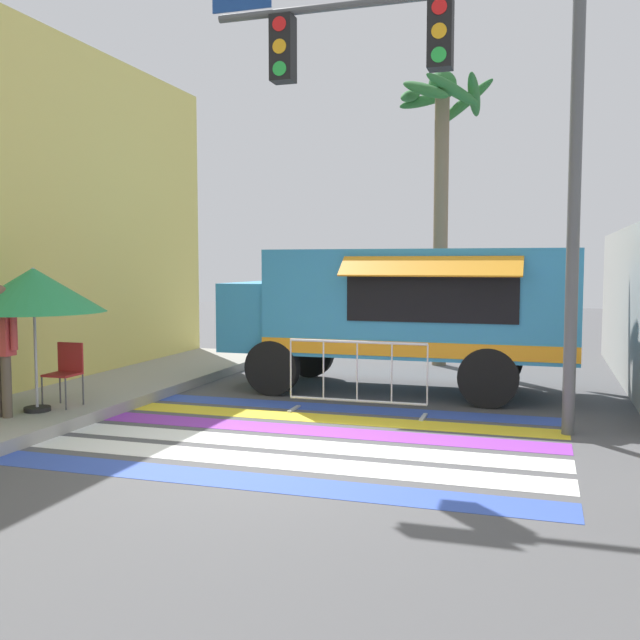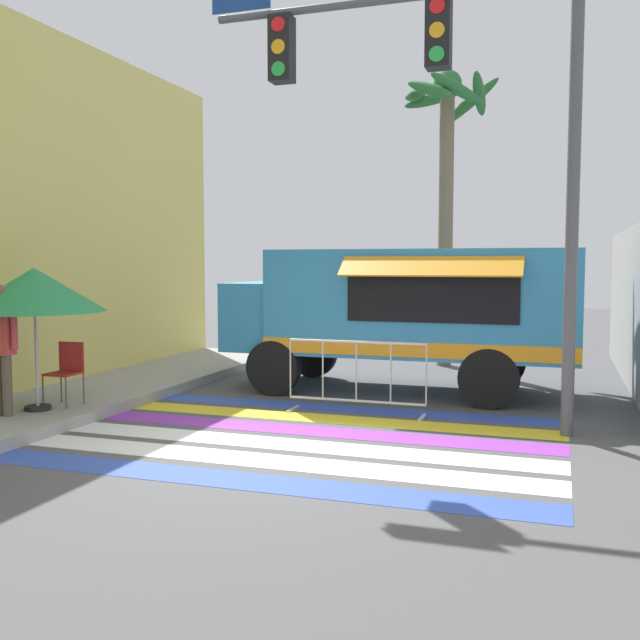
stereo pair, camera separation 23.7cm
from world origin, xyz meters
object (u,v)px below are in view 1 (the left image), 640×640
at_px(barricade_front, 357,378).
at_px(patio_umbrella, 34,290).
at_px(folding_chair, 66,368).
at_px(vendor_person, 0,342).
at_px(food_truck, 396,306).
at_px(palm_tree, 442,155).
at_px(traffic_signal_pole, 444,96).

bearing_deg(barricade_front, patio_umbrella, -155.13).
bearing_deg(barricade_front, folding_chair, -160.19).
relative_size(patio_umbrella, vendor_person, 1.13).
bearing_deg(patio_umbrella, folding_chair, 74.08).
relative_size(food_truck, palm_tree, 0.94).
height_order(vendor_person, palm_tree, palm_tree).
bearing_deg(palm_tree, folding_chair, -122.42).
height_order(folding_chair, barricade_front, barricade_front).
bearing_deg(traffic_signal_pole, food_truck, 113.91).
relative_size(patio_umbrella, folding_chair, 2.20).
bearing_deg(traffic_signal_pole, barricade_front, 161.55).
distance_m(food_truck, vendor_person, 6.26).
height_order(food_truck, patio_umbrella, food_truck).
xyz_separation_m(patio_umbrella, vendor_person, (-0.17, -0.46, -0.67)).
distance_m(traffic_signal_pole, patio_umbrella, 6.12).
distance_m(folding_chair, vendor_person, 1.09).
bearing_deg(palm_tree, vendor_person, -120.92).
relative_size(food_truck, traffic_signal_pole, 0.97).
bearing_deg(palm_tree, barricade_front, -94.60).
bearing_deg(traffic_signal_pole, vendor_person, -160.73).
bearing_deg(folding_chair, patio_umbrella, -109.11).
xyz_separation_m(food_truck, barricade_front, (-0.17, -2.06, -0.94)).
bearing_deg(vendor_person, patio_umbrella, 72.99).
height_order(food_truck, palm_tree, palm_tree).
relative_size(traffic_signal_pole, patio_umbrella, 3.05).
xyz_separation_m(food_truck, traffic_signal_pole, (1.10, -2.48, 2.93)).
distance_m(food_truck, traffic_signal_pole, 3.99).
xyz_separation_m(traffic_signal_pole, barricade_front, (-1.27, 0.42, -3.87)).
xyz_separation_m(food_truck, vendor_person, (-4.43, -4.41, -0.31)).
bearing_deg(traffic_signal_pole, folding_chair, -169.14).
bearing_deg(palm_tree, food_truck, -94.55).
bearing_deg(folding_chair, palm_tree, 54.39).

